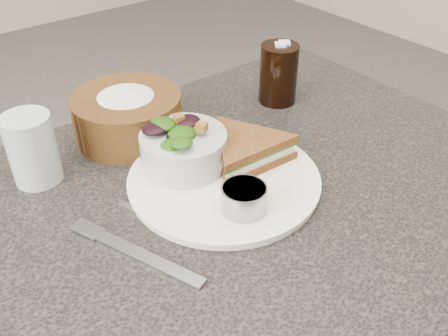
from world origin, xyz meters
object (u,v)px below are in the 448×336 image
Objects in this scene: sandwich at (247,150)px; cola_glass at (279,71)px; bread_basket at (127,109)px; dressing_ramekin at (244,199)px; water_glass at (32,149)px; dinner_plate at (224,180)px; salad_bowl at (184,144)px.

sandwich is 0.25m from cola_glass.
dressing_ramekin is at bearing -86.35° from bread_basket.
sandwich is 1.50× the size of water_glass.
water_glass is (-0.48, 0.04, -0.01)m from cola_glass.
bread_basket is at bearing 118.74° from sandwich.
dinner_plate is at bearing 71.78° from dressing_ramekin.
dressing_ramekin is 0.34× the size of bread_basket.
sandwich is 1.23× the size of salad_bowl.
water_glass is at bearing -172.44° from bread_basket.
dressing_ramekin is 0.51× the size of cola_glass.
dinner_plate is at bearing -149.48° from cola_glass.
water_glass is (-0.19, 0.13, 0.00)m from salad_bowl.
cola_glass is (0.28, 0.08, 0.01)m from salad_bowl.
dinner_plate is at bearing -40.90° from water_glass.
water_glass is at bearing 174.84° from cola_glass.
bread_basket is (-0.02, 0.30, 0.02)m from dressing_ramekin.
sandwich is 0.10m from salad_bowl.
cola_glass is at bearing 16.60° from salad_bowl.
cola_glass reaches higher than bread_basket.
water_glass is (-0.18, -0.02, 0.00)m from bread_basket.
dinner_plate is 4.52× the size of dressing_ramekin.
dinner_plate is at bearing -65.68° from salad_bowl.
cola_glass reaches higher than dressing_ramekin.
cola_glass is at bearing 30.52° from dinner_plate.
cola_glass reaches higher than sandwich.
salad_bowl is 0.72× the size of bread_basket.
bread_basket is (-0.10, 0.21, 0.02)m from sandwich.
water_glass reaches higher than sandwich.
sandwich is 0.33m from water_glass.
dinner_plate is 2.32× the size of cola_glass.
water_glass is (-0.22, 0.19, 0.05)m from dinner_plate.
dinner_plate is 2.63× the size of water_glass.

